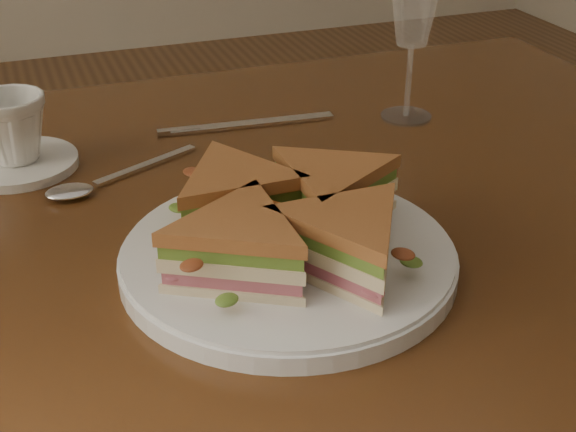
{
  "coord_description": "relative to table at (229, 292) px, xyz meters",
  "views": [
    {
      "loc": [
        -0.18,
        -0.67,
        1.12
      ],
      "look_at": [
        0.02,
        -0.12,
        0.8
      ],
      "focal_mm": 50.0,
      "sensor_mm": 36.0,
      "label": 1
    }
  ],
  "objects": [
    {
      "name": "crisps_mound",
      "position": [
        0.02,
        -0.12,
        0.14
      ],
      "size": [
        0.09,
        0.09,
        0.05
      ],
      "primitive_type": null,
      "color": "#B25316",
      "rests_on": "plate"
    },
    {
      "name": "knife",
      "position": [
        0.08,
        0.19,
        0.1
      ],
      "size": [
        0.22,
        0.03,
        0.0
      ],
      "rotation": [
        0.0,
        0.0,
        -0.08
      ],
      "color": "silver",
      "rests_on": "table"
    },
    {
      "name": "spoon",
      "position": [
        -0.12,
        0.09,
        0.1
      ],
      "size": [
        0.17,
        0.09,
        0.01
      ],
      "rotation": [
        0.0,
        0.0,
        0.45
      ],
      "color": "silver",
      "rests_on": "table"
    },
    {
      "name": "sandwich_wedges",
      "position": [
        0.02,
        -0.12,
        0.14
      ],
      "size": [
        0.28,
        0.28,
        0.06
      ],
      "color": "beige",
      "rests_on": "plate"
    },
    {
      "name": "coffee_cup",
      "position": [
        -0.18,
        0.17,
        0.14
      ],
      "size": [
        0.09,
        0.09,
        0.07
      ],
      "primitive_type": "imported",
      "rotation": [
        0.0,
        0.0,
        0.13
      ],
      "color": "white",
      "rests_on": "saucer"
    },
    {
      "name": "saucer",
      "position": [
        -0.18,
        0.17,
        0.1
      ],
      "size": [
        0.13,
        0.13,
        0.01
      ],
      "primitive_type": "cylinder",
      "color": "white",
      "rests_on": "table"
    },
    {
      "name": "plate",
      "position": [
        0.02,
        -0.12,
        0.11
      ],
      "size": [
        0.29,
        0.29,
        0.02
      ],
      "primitive_type": "cylinder",
      "color": "white",
      "rests_on": "table"
    },
    {
      "name": "table",
      "position": [
        0.0,
        0.0,
        0.0
      ],
      "size": [
        1.2,
        0.8,
        0.75
      ],
      "color": "#361C0C",
      "rests_on": "ground"
    },
    {
      "name": "wine_glass",
      "position": [
        0.28,
        0.15,
        0.23
      ],
      "size": [
        0.07,
        0.07,
        0.19
      ],
      "color": "white",
      "rests_on": "table"
    }
  ]
}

